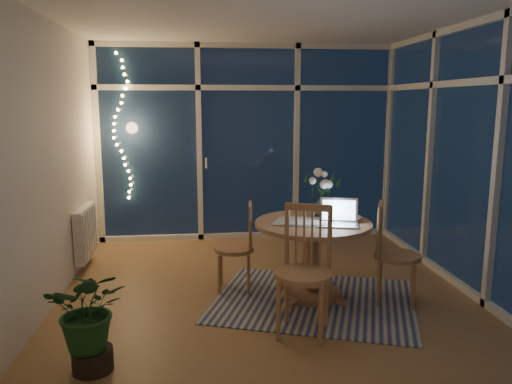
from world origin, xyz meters
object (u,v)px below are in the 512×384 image
laptop (339,212)px  chair_front (304,271)px  chair_right (398,253)px  potted_plant (90,319)px  chair_left (234,247)px  dining_table (312,260)px  flower_vase (321,206)px

laptop → chair_front: bearing=-113.3°
chair_right → potted_plant: bearing=132.6°
chair_front → laptop: chair_front is taller
chair_left → potted_plant: size_ratio=1.17×
potted_plant → chair_front: bearing=14.3°
chair_left → chair_right: size_ratio=0.93×
laptop → chair_left: bearing=168.6°
chair_front → laptop: (0.44, 0.57, 0.34)m
chair_right → chair_front: (-0.99, -0.53, 0.05)m
chair_left → potted_plant: chair_left is taller
dining_table → chair_left: 0.78m
chair_front → potted_plant: bearing=-144.3°
laptop → potted_plant: laptop is taller
chair_front → potted_plant: size_ratio=1.38×
dining_table → chair_front: bearing=-108.0°
chair_right → chair_front: bearing=140.7°
chair_right → potted_plant: 2.71m
dining_table → laptop: laptop is taller
chair_left → chair_front: chair_front is taller
chair_left → chair_right: bearing=76.9°
chair_left → flower_vase: (0.85, -0.05, 0.40)m
potted_plant → chair_left: bearing=52.7°
laptop → flower_vase: 0.40m
dining_table → laptop: size_ratio=3.18×
chair_right → flower_vase: 0.85m
chair_left → chair_right: (1.47, -0.49, 0.03)m
flower_vase → potted_plant: size_ratio=0.28×
chair_front → chair_right: bearing=49.5°
chair_front → flower_vase: bearing=90.7°
dining_table → potted_plant: 2.13m
chair_right → laptop: laptop is taller
chair_right → chair_left: bearing=94.1°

